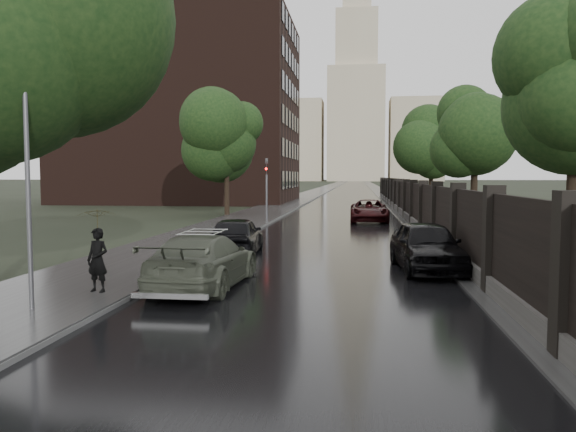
# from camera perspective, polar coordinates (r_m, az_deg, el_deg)

# --- Properties ---
(ground) EXTENTS (800.00, 800.00, 0.00)m
(ground) POSITION_cam_1_polar(r_m,az_deg,el_deg) (9.75, -0.84, -13.37)
(ground) COLOR black
(ground) RESTS_ON ground
(road) EXTENTS (8.00, 420.00, 0.02)m
(road) POSITION_cam_1_polar(r_m,az_deg,el_deg) (199.24, 6.74, 3.24)
(road) COLOR black
(road) RESTS_ON ground
(sidewalk_left) EXTENTS (4.00, 420.00, 0.16)m
(sidewalk_left) POSITION_cam_1_polar(r_m,az_deg,el_deg) (199.36, 5.01, 3.28)
(sidewalk_left) COLOR #2D2D2D
(sidewalk_left) RESTS_ON ground
(verge_right) EXTENTS (3.00, 420.00, 0.08)m
(verge_right) POSITION_cam_1_polar(r_m,az_deg,el_deg) (199.28, 8.32, 3.24)
(verge_right) COLOR #2D2D2D
(verge_right) RESTS_ON ground
(fence_right) EXTENTS (0.45, 75.72, 2.70)m
(fence_right) POSITION_cam_1_polar(r_m,az_deg,el_deg) (41.40, 11.68, 1.37)
(fence_right) COLOR #383533
(fence_right) RESTS_ON ground
(tree_left_far) EXTENTS (4.25, 4.25, 7.39)m
(tree_left_far) POSITION_cam_1_polar(r_m,az_deg,el_deg) (40.36, -6.27, 7.37)
(tree_left_far) COLOR black
(tree_left_far) RESTS_ON ground
(tree_right_a) EXTENTS (4.08, 4.08, 7.01)m
(tree_right_a) POSITION_cam_1_polar(r_m,az_deg,el_deg) (18.41, 27.21, 9.96)
(tree_right_a) COLOR black
(tree_right_a) RESTS_ON ground
(tree_right_b) EXTENTS (4.08, 4.08, 7.01)m
(tree_right_b) POSITION_cam_1_polar(r_m,az_deg,el_deg) (31.89, 18.48, 7.53)
(tree_right_b) COLOR black
(tree_right_b) RESTS_ON ground
(tree_right_c) EXTENTS (4.08, 4.08, 7.01)m
(tree_right_c) POSITION_cam_1_polar(r_m,az_deg,el_deg) (49.64, 14.37, 6.32)
(tree_right_c) COLOR black
(tree_right_c) RESTS_ON ground
(lamp_post) EXTENTS (0.25, 0.12, 5.11)m
(lamp_post) POSITION_cam_1_polar(r_m,az_deg,el_deg) (12.63, -24.90, 2.56)
(lamp_post) COLOR #59595E
(lamp_post) RESTS_ON ground
(traffic_light) EXTENTS (0.16, 0.32, 4.00)m
(traffic_light) POSITION_cam_1_polar(r_m,az_deg,el_deg) (34.66, -2.18, 3.23)
(traffic_light) COLOR #59595E
(traffic_light) RESTS_ON ground
(brick_building) EXTENTS (24.00, 18.00, 20.00)m
(brick_building) POSITION_cam_1_polar(r_m,az_deg,el_deg) (64.57, -10.50, 10.33)
(brick_building) COLOR black
(brick_building) RESTS_ON ground
(stalinist_tower) EXTENTS (92.00, 30.00, 159.00)m
(stalinist_tower) POSITION_cam_1_polar(r_m,az_deg,el_deg) (311.24, 6.93, 10.62)
(stalinist_tower) COLOR tan
(stalinist_tower) RESTS_ON ground
(volga_sedan) EXTENTS (2.18, 4.97, 1.42)m
(volga_sedan) POSITION_cam_1_polar(r_m,az_deg,el_deg) (14.87, -8.59, -4.51)
(volga_sedan) COLOR #43483A
(volga_sedan) RESTS_ON ground
(hatchback_left) EXTENTS (2.01, 4.38, 1.45)m
(hatchback_left) POSITION_cam_1_polar(r_m,az_deg,el_deg) (20.71, -5.27, -2.01)
(hatchback_left) COLOR black
(hatchback_left) RESTS_ON ground
(car_right_near) EXTENTS (2.23, 4.68, 1.55)m
(car_right_near) POSITION_cam_1_polar(r_m,az_deg,el_deg) (17.78, 13.89, -2.97)
(car_right_near) COLOR black
(car_right_near) RESTS_ON ground
(car_right_far) EXTENTS (2.41, 5.13, 1.42)m
(car_right_far) POSITION_cam_1_polar(r_m,az_deg,el_deg) (35.91, 8.24, 0.52)
(car_right_far) COLOR black
(car_right_far) RESTS_ON ground
(pedestrian_umbrella) EXTENTS (1.08, 1.09, 2.40)m
(pedestrian_umbrella) POSITION_cam_1_polar(r_m,az_deg,el_deg) (14.05, -18.85, -0.90)
(pedestrian_umbrella) COLOR black
(pedestrian_umbrella) RESTS_ON sidewalk_left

